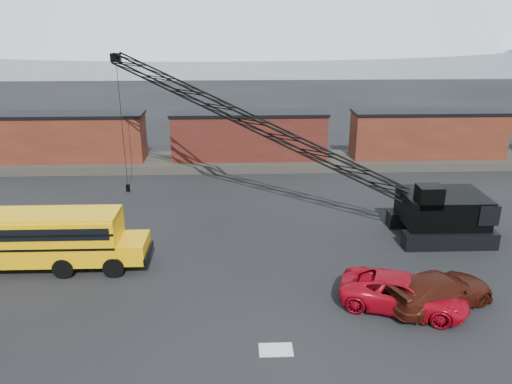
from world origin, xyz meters
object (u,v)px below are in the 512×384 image
at_px(school_bus, 32,238).
at_px(crawler_crane, 256,124).
at_px(red_pickup, 404,293).
at_px(maroon_suv, 439,290).

relative_size(school_bus, crawler_crane, 0.48).
height_order(red_pickup, crawler_crane, crawler_crane).
bearing_deg(maroon_suv, crawler_crane, 12.10).
height_order(red_pickup, maroon_suv, maroon_suv).
height_order(school_bus, red_pickup, school_bus).
xyz_separation_m(red_pickup, crawler_crane, (-6.47, 12.11, 5.38)).
bearing_deg(crawler_crane, maroon_suv, -55.62).
bearing_deg(school_bus, red_pickup, -13.71).
xyz_separation_m(school_bus, maroon_suv, (20.43, -4.44, -0.98)).
bearing_deg(school_bus, crawler_crane, 31.67).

